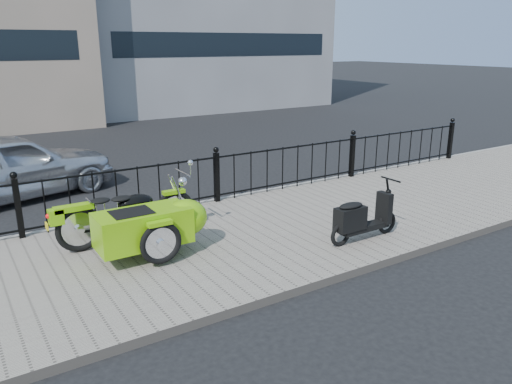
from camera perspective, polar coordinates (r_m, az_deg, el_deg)
ground at (r=8.71m, az=-0.37°, el=-4.00°), size 120.00×120.00×0.00m
sidewalk at (r=8.30m, az=1.48°, el=-4.64°), size 30.00×3.80×0.12m
curb at (r=9.87m, az=-4.83°, el=-1.17°), size 30.00×0.10×0.12m
iron_fence at (r=9.60m, az=-4.52°, el=1.61°), size 14.11×0.11×1.08m
motorcycle_sidecar at (r=7.37m, az=-11.87°, el=-3.37°), size 2.28×1.48×0.98m
scooter at (r=7.85m, az=11.87°, el=-3.02°), size 1.36×0.40×0.92m
spare_tire at (r=7.50m, az=-14.16°, el=-4.75°), size 0.57×0.16×0.56m
sedan_car at (r=11.21m, az=-26.30°, el=2.66°), size 4.33×2.62×1.38m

